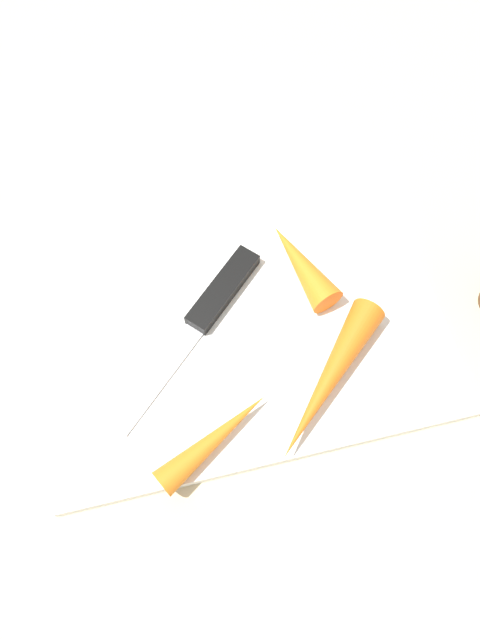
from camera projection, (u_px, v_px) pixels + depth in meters
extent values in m
plane|color=#C6B793|center=(240.00, 325.00, 0.53)|extent=(1.40, 1.40, 0.00)
cube|color=white|center=(240.00, 323.00, 0.52)|extent=(0.36, 0.26, 0.01)
cube|color=#B7B7BC|center=(158.00, 378.00, 0.49)|extent=(0.09, 0.09, 0.00)
cube|color=black|center=(223.00, 289.00, 0.52)|extent=(0.08, 0.08, 0.01)
cone|color=orange|center=(301.00, 264.00, 0.52)|extent=(0.06, 0.10, 0.03)
cone|color=orange|center=(329.00, 379.00, 0.48)|extent=(0.13, 0.13, 0.03)
cone|color=orange|center=(215.00, 439.00, 0.46)|extent=(0.11, 0.07, 0.02)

